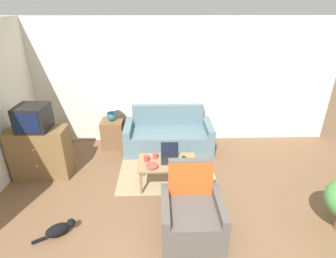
{
  "coord_description": "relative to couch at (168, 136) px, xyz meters",
  "views": [
    {
      "loc": [
        -0.31,
        -1.94,
        2.72
      ],
      "look_at": [
        -0.17,
        2.33,
        0.75
      ],
      "focal_mm": 28.0,
      "sensor_mm": 36.0,
      "label": 1
    }
  ],
  "objects": [
    {
      "name": "wall_back",
      "position": [
        0.13,
        0.43,
        1.04
      ],
      "size": [
        6.83,
        0.06,
        2.6
      ],
      "color": "silver",
      "rests_on": "ground_plane"
    },
    {
      "name": "rug",
      "position": [
        -0.06,
        -0.68,
        -0.26
      ],
      "size": [
        1.72,
        1.82,
        0.01
      ],
      "color": "#9E8966",
      "rests_on": "ground_plane"
    },
    {
      "name": "couch",
      "position": [
        0.0,
        0.0,
        0.0
      ],
      "size": [
        1.79,
        0.83,
        0.87
      ],
      "color": "slate",
      "rests_on": "ground_plane"
    },
    {
      "name": "armchair",
      "position": [
        0.22,
        -2.33,
        0.01
      ],
      "size": [
        0.79,
        0.76,
        0.95
      ],
      "color": "#514C47",
      "rests_on": "ground_plane"
    },
    {
      "name": "tv_dresser",
      "position": [
        -2.25,
        -0.91,
        0.18
      ],
      "size": [
        0.96,
        0.48,
        0.89
      ],
      "color": "brown",
      "rests_on": "ground_plane"
    },
    {
      "name": "television",
      "position": [
        -2.25,
        -0.92,
        0.83
      ],
      "size": [
        0.48,
        0.48,
        0.42
      ],
      "color": "black",
      "rests_on": "tv_dresser"
    },
    {
      "name": "side_table",
      "position": [
        -1.18,
        0.1,
        0.03
      ],
      "size": [
        0.45,
        0.45,
        0.6
      ],
      "color": "brown",
      "rests_on": "ground_plane"
    },
    {
      "name": "table_lamp",
      "position": [
        -1.18,
        0.1,
        0.64
      ],
      "size": [
        0.36,
        0.36,
        0.46
      ],
      "color": "teal",
      "rests_on": "side_table"
    },
    {
      "name": "coffee_table",
      "position": [
        -0.06,
        -1.29,
        0.13
      ],
      "size": [
        0.95,
        0.58,
        0.44
      ],
      "color": "#8E704C",
      "rests_on": "ground_plane"
    },
    {
      "name": "laptop",
      "position": [
        -0.02,
        -1.22,
        0.24
      ],
      "size": [
        0.29,
        0.31,
        0.25
      ],
      "color": "black",
      "rests_on": "coffee_table"
    },
    {
      "name": "cup_navy",
      "position": [
        0.33,
        -1.38,
        0.23
      ],
      "size": [
        0.09,
        0.09,
        0.11
      ],
      "color": "gold",
      "rests_on": "coffee_table"
    },
    {
      "name": "cup_yellow",
      "position": [
        -0.26,
        -1.17,
        0.22
      ],
      "size": [
        0.09,
        0.09,
        0.08
      ],
      "color": "#B23D38",
      "rests_on": "coffee_table"
    },
    {
      "name": "cup_white",
      "position": [
        -0.4,
        -1.26,
        0.23
      ],
      "size": [
        0.08,
        0.08,
        0.1
      ],
      "color": "#B23D38",
      "rests_on": "coffee_table"
    },
    {
      "name": "snack_bowl",
      "position": [
        -0.3,
        -1.44,
        0.2
      ],
      "size": [
        0.19,
        0.19,
        0.05
      ],
      "color": "#B23D38",
      "rests_on": "coffee_table"
    },
    {
      "name": "tv_remote",
      "position": [
        0.24,
        -1.21,
        0.19
      ],
      "size": [
        0.12,
        0.15,
        0.02
      ],
      "color": "black",
      "rests_on": "coffee_table"
    },
    {
      "name": "cat_black",
      "position": [
        -1.52,
        -2.34,
        -0.18
      ],
      "size": [
        0.5,
        0.33,
        0.17
      ],
      "rotation": [
        0.0,
        0.0,
        0.53
      ],
      "color": "black",
      "rests_on": "ground_plane"
    }
  ]
}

